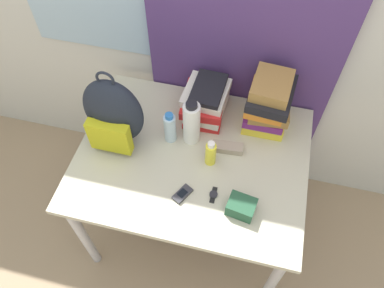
{
  "coord_description": "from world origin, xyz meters",
  "views": [
    {
      "loc": [
        0.24,
        -0.54,
        2.27
      ],
      "look_at": [
        0.0,
        0.44,
        0.86
      ],
      "focal_mm": 35.0,
      "sensor_mm": 36.0,
      "label": 1
    }
  ],
  "objects_px": {
    "camera_pouch": "(241,207)",
    "sports_bottle": "(192,123)",
    "book_stack_left": "(206,101)",
    "sunglasses_case": "(228,148)",
    "water_bottle": "(170,128)",
    "backpack": "(113,114)",
    "cell_phone": "(182,194)",
    "sunscreen_bottle": "(211,153)",
    "wristwatch": "(213,195)",
    "book_stack_center": "(268,103)"
  },
  "relations": [
    {
      "from": "wristwatch",
      "to": "camera_pouch",
      "type": "bearing_deg",
      "value": -18.84
    },
    {
      "from": "backpack",
      "to": "water_bottle",
      "type": "distance_m",
      "value": 0.28
    },
    {
      "from": "water_bottle",
      "to": "backpack",
      "type": "bearing_deg",
      "value": -166.27
    },
    {
      "from": "sports_bottle",
      "to": "backpack",
      "type": "bearing_deg",
      "value": -166.05
    },
    {
      "from": "cell_phone",
      "to": "camera_pouch",
      "type": "xyz_separation_m",
      "value": [
        0.27,
        -0.01,
        0.03
      ]
    },
    {
      "from": "water_bottle",
      "to": "cell_phone",
      "type": "xyz_separation_m",
      "value": [
        0.14,
        -0.29,
        -0.08
      ]
    },
    {
      "from": "book_stack_center",
      "to": "sunglasses_case",
      "type": "distance_m",
      "value": 0.29
    },
    {
      "from": "book_stack_center",
      "to": "sunglasses_case",
      "type": "relative_size",
      "value": 1.96
    },
    {
      "from": "water_bottle",
      "to": "sunglasses_case",
      "type": "relative_size",
      "value": 1.2
    },
    {
      "from": "sports_bottle",
      "to": "book_stack_left",
      "type": "bearing_deg",
      "value": 81.14
    },
    {
      "from": "sports_bottle",
      "to": "wristwatch",
      "type": "relative_size",
      "value": 3.2
    },
    {
      "from": "cell_phone",
      "to": "wristwatch",
      "type": "xyz_separation_m",
      "value": [
        0.14,
        0.03,
        -0.0
      ]
    },
    {
      "from": "sports_bottle",
      "to": "sunscreen_bottle",
      "type": "bearing_deg",
      "value": -43.6
    },
    {
      "from": "camera_pouch",
      "to": "wristwatch",
      "type": "distance_m",
      "value": 0.14
    },
    {
      "from": "book_stack_center",
      "to": "cell_phone",
      "type": "xyz_separation_m",
      "value": [
        -0.3,
        -0.5,
        -0.14
      ]
    },
    {
      "from": "backpack",
      "to": "book_stack_left",
      "type": "bearing_deg",
      "value": 35.34
    },
    {
      "from": "backpack",
      "to": "cell_phone",
      "type": "xyz_separation_m",
      "value": [
        0.39,
        -0.23,
        -0.18
      ]
    },
    {
      "from": "cell_phone",
      "to": "sunglasses_case",
      "type": "relative_size",
      "value": 0.69
    },
    {
      "from": "sunglasses_case",
      "to": "camera_pouch",
      "type": "xyz_separation_m",
      "value": [
        0.12,
        -0.31,
        0.02
      ]
    },
    {
      "from": "sunscreen_bottle",
      "to": "sunglasses_case",
      "type": "bearing_deg",
      "value": 52.34
    },
    {
      "from": "book_stack_center",
      "to": "sports_bottle",
      "type": "xyz_separation_m",
      "value": [
        -0.34,
        -0.19,
        -0.03
      ]
    },
    {
      "from": "backpack",
      "to": "book_stack_left",
      "type": "relative_size",
      "value": 1.65
    },
    {
      "from": "water_bottle",
      "to": "wristwatch",
      "type": "height_order",
      "value": "water_bottle"
    },
    {
      "from": "camera_pouch",
      "to": "sports_bottle",
      "type": "bearing_deg",
      "value": 132.46
    },
    {
      "from": "book_stack_left",
      "to": "sunscreen_bottle",
      "type": "bearing_deg",
      "value": -72.85
    },
    {
      "from": "book_stack_left",
      "to": "sunglasses_case",
      "type": "bearing_deg",
      "value": -52.58
    },
    {
      "from": "backpack",
      "to": "sports_bottle",
      "type": "xyz_separation_m",
      "value": [
        0.35,
        0.09,
        -0.06
      ]
    },
    {
      "from": "cell_phone",
      "to": "camera_pouch",
      "type": "bearing_deg",
      "value": -2.79
    },
    {
      "from": "cell_phone",
      "to": "sunglasses_case",
      "type": "distance_m",
      "value": 0.33
    },
    {
      "from": "sunscreen_bottle",
      "to": "camera_pouch",
      "type": "distance_m",
      "value": 0.29
    },
    {
      "from": "book_stack_center",
      "to": "book_stack_left",
      "type": "bearing_deg",
      "value": -179.34
    },
    {
      "from": "book_stack_left",
      "to": "camera_pouch",
      "type": "distance_m",
      "value": 0.59
    },
    {
      "from": "cell_phone",
      "to": "sunglasses_case",
      "type": "height_order",
      "value": "sunglasses_case"
    },
    {
      "from": "sports_bottle",
      "to": "sunscreen_bottle",
      "type": "height_order",
      "value": "sports_bottle"
    },
    {
      "from": "sports_bottle",
      "to": "wristwatch",
      "type": "bearing_deg",
      "value": -58.98
    },
    {
      "from": "sports_bottle",
      "to": "cell_phone",
      "type": "relative_size",
      "value": 2.47
    },
    {
      "from": "book_stack_left",
      "to": "sunglasses_case",
      "type": "xyz_separation_m",
      "value": [
        0.16,
        -0.21,
        -0.07
      ]
    },
    {
      "from": "camera_pouch",
      "to": "backpack",
      "type": "bearing_deg",
      "value": 159.49
    },
    {
      "from": "book_stack_center",
      "to": "sunglasses_case",
      "type": "height_order",
      "value": "book_stack_center"
    },
    {
      "from": "cell_phone",
      "to": "camera_pouch",
      "type": "relative_size",
      "value": 0.8
    },
    {
      "from": "cell_phone",
      "to": "book_stack_left",
      "type": "bearing_deg",
      "value": 90.9
    },
    {
      "from": "backpack",
      "to": "sunscreen_bottle",
      "type": "distance_m",
      "value": 0.49
    },
    {
      "from": "water_bottle",
      "to": "sunscreen_bottle",
      "type": "bearing_deg",
      "value": -21.65
    },
    {
      "from": "book_stack_left",
      "to": "sunscreen_bottle",
      "type": "distance_m",
      "value": 0.31
    },
    {
      "from": "book_stack_center",
      "to": "wristwatch",
      "type": "bearing_deg",
      "value": -109.19
    },
    {
      "from": "book_stack_center",
      "to": "camera_pouch",
      "type": "xyz_separation_m",
      "value": [
        -0.03,
        -0.52,
        -0.12
      ]
    },
    {
      "from": "wristwatch",
      "to": "book_stack_left",
      "type": "bearing_deg",
      "value": 107.12
    },
    {
      "from": "sunglasses_case",
      "to": "camera_pouch",
      "type": "bearing_deg",
      "value": -69.13
    },
    {
      "from": "book_stack_left",
      "to": "camera_pouch",
      "type": "bearing_deg",
      "value": -61.79
    },
    {
      "from": "water_bottle",
      "to": "sunscreen_bottle",
      "type": "distance_m",
      "value": 0.24
    }
  ]
}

